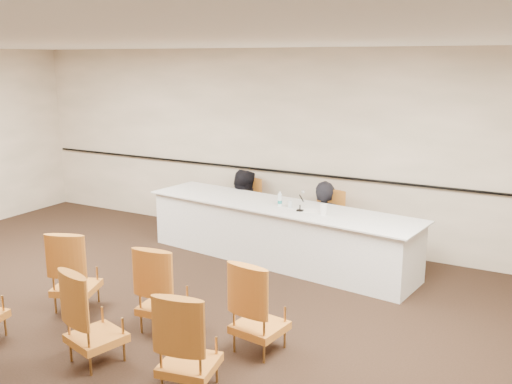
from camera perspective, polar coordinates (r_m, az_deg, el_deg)
floor at (r=6.19m, az=-13.65°, el=-14.46°), size 10.00×10.00×0.00m
ceiling at (r=5.51m, az=-15.38°, el=14.44°), size 10.00×10.00×0.00m
wall_back at (r=8.94m, az=3.25°, el=4.59°), size 10.00×0.04×3.00m
wall_rail at (r=8.98m, az=3.11°, el=2.03°), size 9.80×0.04×0.03m
panel_table at (r=8.14m, az=2.25°, el=-4.12°), size 4.21×1.44×0.83m
panelist_main at (r=8.46m, az=6.76°, el=-4.21°), size 0.60×0.41×1.61m
panelist_main_chair at (r=8.42m, az=6.79°, el=-3.19°), size 0.56×0.56×0.95m
panelist_second at (r=9.25m, az=-1.35°, el=-2.80°), size 0.91×0.76×1.66m
panelist_second_chair at (r=9.20m, az=-1.36°, el=-1.68°), size 0.56×0.56×0.95m
papers at (r=7.75m, az=5.69°, el=-1.88°), size 0.36×0.31×0.00m
microphone at (r=7.69m, az=4.43°, el=-0.95°), size 0.12×0.20×0.27m
water_bottle at (r=7.95m, az=2.39°, el=-0.69°), size 0.07×0.07×0.21m
drinking_glass at (r=7.88m, az=3.43°, el=-1.22°), size 0.07×0.07×0.10m
coffee_cup at (r=7.56m, az=6.77°, el=-1.76°), size 0.11×0.11×0.14m
aud_chair_front_left at (r=6.93m, az=-17.63°, el=-7.36°), size 0.64×0.64×0.95m
aud_chair_front_mid at (r=6.20m, az=-9.21°, el=-9.37°), size 0.55×0.55×0.95m
aud_chair_front_right at (r=5.69m, az=0.38°, el=-11.31°), size 0.56×0.56×0.95m
aud_chair_back_mid at (r=5.70m, az=-15.80°, el=-11.80°), size 0.61×0.61×0.95m
aud_chair_back_right at (r=5.09m, az=-6.72°, el=-14.54°), size 0.59×0.59×0.95m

